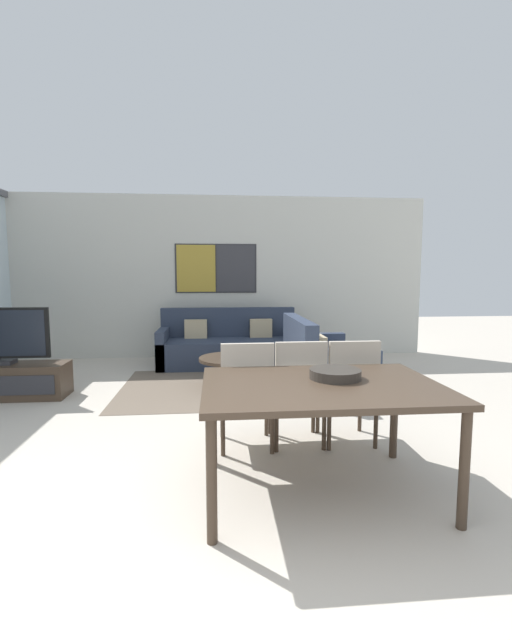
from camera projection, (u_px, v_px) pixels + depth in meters
ground_plane at (193, 604)px, 1.91m from camera, size 24.00×24.00×0.00m
wall_back at (210, 277)px, 7.47m from camera, size 7.67×0.09×2.80m
area_rug at (232, 387)px, 5.54m from camera, size 2.84×2.02×0.01m
sofa_main at (229, 347)px, 6.91m from camera, size 2.21×0.89×0.90m
sofa_side at (320, 365)px, 5.54m from camera, size 0.89×1.54×0.90m
coffee_table at (232, 365)px, 5.51m from camera, size 0.85×0.85×0.39m
dining_table at (321, 393)px, 2.81m from camera, size 1.56×1.09×0.75m
dining_chair_left at (247, 389)px, 3.54m from camera, size 0.46×0.46×0.92m
dining_chair_centre at (298, 387)px, 3.62m from camera, size 0.46×0.46×0.92m
dining_chair_right at (349, 386)px, 3.65m from camera, size 0.46×0.46×0.92m
fruit_bowl at (335, 373)px, 2.93m from camera, size 0.35×0.35×0.07m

